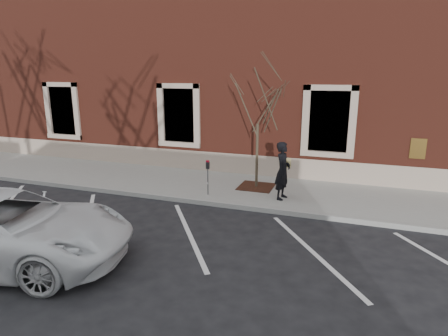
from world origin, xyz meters
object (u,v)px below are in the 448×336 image
at_px(man, 283,171).
at_px(sapling, 258,106).
at_px(white_truck, 1,229).
at_px(parking_meter, 208,171).

relative_size(man, sapling, 0.45).
bearing_deg(white_truck, sapling, -42.53).
xyz_separation_m(parking_meter, sapling, (1.31, 1.37, 2.07)).
bearing_deg(man, sapling, 58.80).
bearing_deg(sapling, white_truck, -119.97).
bearing_deg(sapling, parking_meter, -133.79).
relative_size(sapling, white_truck, 0.73).
relative_size(parking_meter, sapling, 0.28).
distance_m(sapling, white_truck, 8.26).
height_order(man, sapling, sapling).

